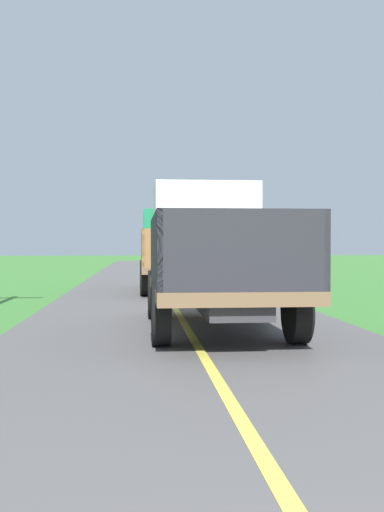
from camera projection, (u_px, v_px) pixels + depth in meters
name	position (u px, v px, depth m)	size (l,w,h in m)	color
banana_truck_near	(210.00, 252.00, 11.46)	(2.38, 5.82, 2.80)	#2D2D30
banana_truck_far	(174.00, 249.00, 20.49)	(2.38, 5.81, 2.80)	#2D2D30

